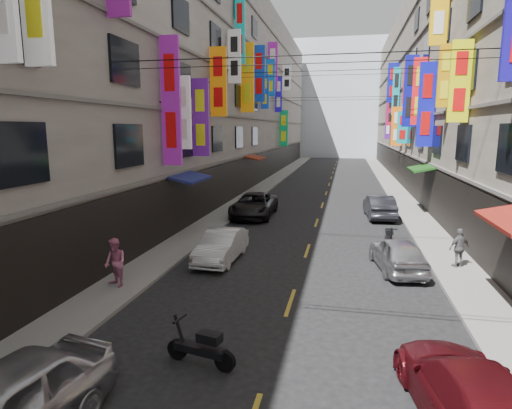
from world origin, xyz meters
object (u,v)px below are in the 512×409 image
at_px(pedestrian_lfar, 115,263).
at_px(scooter_far_right, 389,239).
at_px(scooter_crossing, 202,348).
at_px(car_left_far, 254,205).
at_px(pedestrian_rfar, 459,248).
at_px(car_right_near, 470,395).
at_px(car_right_mid, 397,254).
at_px(car_left_mid, 221,246).
at_px(car_right_far, 379,207).

bearing_deg(pedestrian_lfar, scooter_far_right, 67.68).
bearing_deg(scooter_crossing, car_left_far, 20.63).
relative_size(pedestrian_lfar, pedestrian_rfar, 1.10).
height_order(scooter_far_right, car_right_near, car_right_near).
height_order(car_left_far, car_right_mid, car_left_far).
bearing_deg(car_left_mid, car_right_far, 57.16).
height_order(car_right_far, pedestrian_lfar, pedestrian_lfar).
bearing_deg(pedestrian_rfar, car_left_mid, -22.87).
distance_m(scooter_crossing, pedestrian_rfar, 11.51).
bearing_deg(car_left_far, car_right_far, 7.15).
bearing_deg(pedestrian_rfar, car_right_near, 50.44).
height_order(car_left_mid, car_left_far, car_left_far).
bearing_deg(car_left_far, pedestrian_lfar, -99.93).
relative_size(car_right_near, car_right_far, 1.04).
bearing_deg(car_left_mid, scooter_crossing, -75.39).
distance_m(car_left_far, car_right_near, 19.81).
bearing_deg(scooter_far_right, scooter_crossing, 64.76).
bearing_deg(pedestrian_rfar, pedestrian_lfar, -6.24).
bearing_deg(scooter_crossing, pedestrian_lfar, 60.82).
bearing_deg(car_right_far, car_left_far, 3.92).
relative_size(scooter_far_right, car_right_far, 0.41).
relative_size(car_left_far, pedestrian_rfar, 3.44).
xyz_separation_m(scooter_far_right, pedestrian_lfar, (-9.68, -7.31, 0.52)).
bearing_deg(car_left_mid, car_left_far, 95.12).
distance_m(car_right_far, pedestrian_rfar, 9.92).
bearing_deg(pedestrian_rfar, scooter_crossing, 21.27).
bearing_deg(pedestrian_lfar, pedestrian_rfar, 51.86).
bearing_deg(car_right_near, pedestrian_rfar, -111.47).
relative_size(scooter_crossing, pedestrian_lfar, 1.06).
xyz_separation_m(car_left_mid, car_right_far, (7.09, 10.41, 0.07)).
height_order(scooter_crossing, pedestrian_lfar, pedestrian_lfar).
bearing_deg(scooter_crossing, car_right_mid, -20.44).
relative_size(car_left_mid, pedestrian_rfar, 2.56).
bearing_deg(scooter_far_right, car_right_mid, 89.55).
xyz_separation_m(car_right_mid, car_right_far, (0.02, 10.24, 0.05)).
distance_m(scooter_far_right, pedestrian_rfar, 3.56).
bearing_deg(car_right_near, car_right_far, -98.58).
bearing_deg(pedestrian_rfar, car_right_mid, -13.36).
bearing_deg(car_right_mid, pedestrian_lfar, 13.61).
distance_m(car_right_mid, car_right_far, 10.24).
height_order(scooter_crossing, car_right_mid, car_right_mid).
xyz_separation_m(car_left_mid, pedestrian_rfar, (9.43, 0.76, 0.24)).
xyz_separation_m(car_left_mid, car_right_mid, (7.07, 0.17, 0.02)).
relative_size(scooter_far_right, car_right_mid, 0.46).
xyz_separation_m(scooter_far_right, pedestrian_rfar, (2.35, -2.63, 0.45)).
relative_size(scooter_crossing, scooter_far_right, 0.99).
bearing_deg(car_right_near, pedestrian_lfar, -35.82).
bearing_deg(car_right_mid, scooter_crossing, 47.76).
relative_size(scooter_far_right, pedestrian_rfar, 1.17).
height_order(car_right_mid, pedestrian_lfar, pedestrian_lfar).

